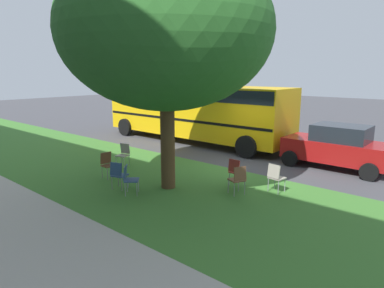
{
  "coord_description": "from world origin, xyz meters",
  "views": [
    {
      "loc": [
        -6.93,
        10.5,
        3.56
      ],
      "look_at": [
        0.5,
        1.8,
        1.12
      ],
      "focal_mm": 31.75,
      "sensor_mm": 36.0,
      "label": 1
    }
  ],
  "objects": [
    {
      "name": "school_bus",
      "position": [
        4.36,
        -2.82,
        1.76
      ],
      "size": [
        10.4,
        2.8,
        2.88
      ],
      "color": "yellow",
      "rests_on": "ground"
    },
    {
      "name": "chair_2",
      "position": [
        -1.29,
        1.75,
        0.52
      ],
      "size": [
        0.44,
        0.44,
        0.88
      ],
      "color": "#B7332D",
      "rests_on": "ground"
    },
    {
      "name": "chair_1",
      "position": [
        2.51,
        3.87,
        0.52
      ],
      "size": [
        0.45,
        0.45,
        0.88
      ],
      "color": "brown",
      "rests_on": "ground"
    },
    {
      "name": "parked_car",
      "position": [
        -3.02,
        -2.43,
        0.84
      ],
      "size": [
        3.7,
        1.92,
        1.65
      ],
      "color": "maroon",
      "rests_on": "ground"
    },
    {
      "name": "chair_4",
      "position": [
        0.68,
        4.44,
        0.52
      ],
      "size": [
        0.59,
        0.59,
        0.88
      ],
      "color": "#335184",
      "rests_on": "ground"
    },
    {
      "name": "chair_5",
      "position": [
        3.25,
        2.62,
        0.52
      ],
      "size": [
        0.51,
        0.52,
        0.88
      ],
      "color": "#ADA393",
      "rests_on": "ground"
    },
    {
      "name": "street_tree",
      "position": [
        0.24,
        3.25,
        4.68
      ],
      "size": [
        6.15,
        6.15,
        6.97
      ],
      "color": "brown",
      "rests_on": "ground"
    },
    {
      "name": "ground",
      "position": [
        0.0,
        0.0,
        0.0
      ],
      "size": [
        80.0,
        80.0,
        0.0
      ],
      "primitive_type": "plane",
      "color": "#424247"
    },
    {
      "name": "grass_verge",
      "position": [
        0.0,
        3.2,
        0.0
      ],
      "size": [
        48.0,
        6.0,
        0.01
      ],
      "primitive_type": "cube",
      "color": "#3D752D",
      "rests_on": "ground"
    },
    {
      "name": "chair_0",
      "position": [
        -1.79,
        2.4,
        0.52
      ],
      "size": [
        0.56,
        0.55,
        0.88
      ],
      "color": "brown",
      "rests_on": "ground"
    },
    {
      "name": "chair_3",
      "position": [
        -2.52,
        1.48,
        0.52
      ],
      "size": [
        0.47,
        0.47,
        0.88
      ],
      "color": "#ADA393",
      "rests_on": "ground"
    },
    {
      "name": "chair_6",
      "position": [
        1.26,
        4.39,
        0.52
      ],
      "size": [
        0.52,
        0.53,
        0.88
      ],
      "color": "#335184",
      "rests_on": "ground"
    },
    {
      "name": "sidewalk_strip",
      "position": [
        0.0,
        7.6,
        0.0
      ],
      "size": [
        48.0,
        2.8,
        0.01
      ],
      "primitive_type": "cube",
      "color": "#ADA89E",
      "rests_on": "ground"
    }
  ]
}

